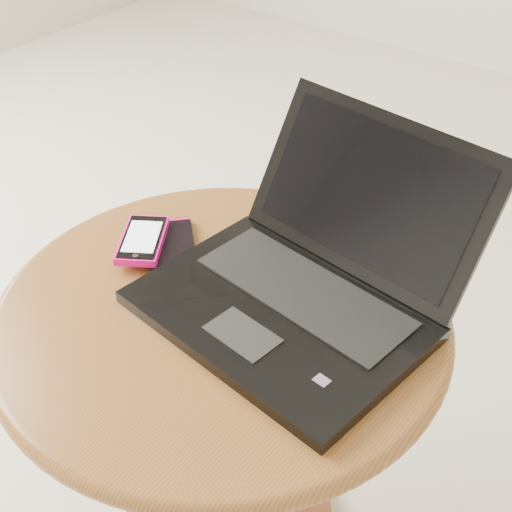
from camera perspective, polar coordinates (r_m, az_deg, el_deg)
The scene contains 4 objects.
table at distance 0.96m, azimuth -2.59°, elevation -8.35°, with size 0.57×0.57×0.45m.
laptop at distance 0.88m, azimuth 3.94°, elevation -1.79°, with size 0.37×0.37×0.20m.
phone_black at distance 0.99m, azimuth -6.70°, elevation 0.83°, with size 0.13×0.13×0.01m.
phone_pink at distance 0.99m, azimuth -8.96°, elevation 1.26°, with size 0.10×0.12×0.01m.
Camera 1 is at (0.35, -0.47, 1.04)m, focal length 50.63 mm.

